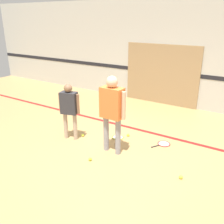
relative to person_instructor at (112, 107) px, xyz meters
name	(u,v)px	position (x,y,z in m)	size (l,w,h in m)	color
ground_plane	(111,148)	(-0.09, 0.11, -1.00)	(16.00, 16.00, 0.00)	tan
wall_back	(173,54)	(-0.09, 3.60, 0.60)	(16.00, 0.07, 3.20)	beige
wall_panel	(161,75)	(-0.39, 3.54, -0.06)	(2.40, 0.05, 1.88)	#9E7F56
floor_stripe	(136,129)	(-0.09, 1.27, -0.99)	(14.40, 0.10, 0.01)	red
person_instructor	(112,107)	(0.00, 0.00, 0.00)	(0.61, 0.26, 1.61)	gray
person_student_left	(69,106)	(-1.13, 0.01, -0.19)	(0.48, 0.29, 1.30)	tan
racket_spare_on_floor	(118,138)	(-0.22, 0.60, -0.99)	(0.35, 0.51, 0.03)	#C6D838
racket_second_spare	(163,144)	(0.80, 0.87, -0.99)	(0.38, 0.50, 0.03)	red
tennis_ball_near_instructor	(90,159)	(-0.17, -0.54, -0.96)	(0.07, 0.07, 0.07)	#CCE038
tennis_ball_by_spare_racket	(128,135)	(-0.06, 0.81, -0.96)	(0.07, 0.07, 0.07)	#CCE038
tennis_ball_stray_left	(181,177)	(1.52, -0.16, -0.96)	(0.07, 0.07, 0.07)	#CCE038
tennis_ball_stray_right	(83,135)	(-0.96, 0.23, -0.96)	(0.07, 0.07, 0.07)	#CCE038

